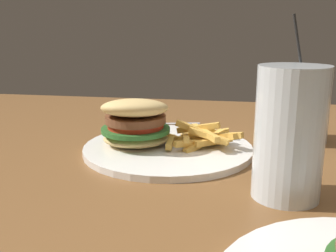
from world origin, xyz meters
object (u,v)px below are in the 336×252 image
object	(u,v)px
meal_plate_near	(155,136)
juice_glass	(303,106)
beer_glass	(289,136)
spoon	(132,122)

from	to	relation	value
meal_plate_near	juice_glass	distance (m)	0.27
meal_plate_near	juice_glass	world-z (taller)	juice_glass
meal_plate_near	beer_glass	distance (m)	0.24
meal_plate_near	juice_glass	xyz separation A→B (m)	(-0.24, -0.11, 0.04)
beer_glass	juice_glass	xyz separation A→B (m)	(-0.05, -0.25, -0.01)
juice_glass	spoon	world-z (taller)	juice_glass
beer_glass	spoon	xyz separation A→B (m)	(0.27, -0.30, -0.07)
juice_glass	spoon	distance (m)	0.33
beer_glass	spoon	world-z (taller)	beer_glass
meal_plate_near	spoon	size ratio (longest dim) A/B	1.54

